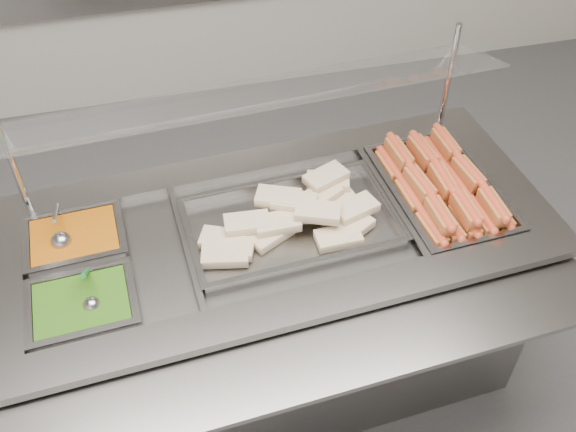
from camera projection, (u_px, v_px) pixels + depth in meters
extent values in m
cube|color=slate|center=(276.00, 308.00, 2.25)|extent=(1.67, 0.77, 0.79)
cube|color=slate|center=(307.00, 306.00, 1.75)|extent=(1.71, 0.21, 0.03)
cube|color=slate|center=(247.00, 163.00, 2.18)|extent=(1.71, 0.21, 0.03)
cube|color=slate|center=(2.00, 287.00, 1.79)|extent=(0.15, 0.52, 0.03)
cube|color=slate|center=(502.00, 176.00, 2.14)|extent=(0.15, 0.52, 0.03)
cube|color=black|center=(274.00, 250.00, 2.04)|extent=(1.50, 0.60, 0.02)
cube|color=slate|center=(391.00, 198.00, 2.04)|extent=(0.05, 0.52, 0.01)
cube|color=slate|center=(186.00, 244.00, 1.90)|extent=(0.05, 0.52, 0.01)
cube|color=slate|center=(325.00, 357.00, 1.67)|extent=(1.65, 0.32, 0.02)
cylinder|color=slate|center=(37.00, 402.00, 1.61)|extent=(0.04, 0.24, 0.02)
cylinder|color=slate|center=(541.00, 270.00, 1.92)|extent=(0.04, 0.24, 0.02)
cylinder|color=#B7B8BC|center=(11.00, 158.00, 1.87)|extent=(0.02, 0.02, 0.40)
cylinder|color=#B7B8BC|center=(448.00, 78.00, 2.17)|extent=(0.02, 0.02, 0.40)
cube|color=silver|center=(253.00, 95.00, 1.84)|extent=(1.51, 0.35, 0.08)
cube|color=#AF4209|center=(77.00, 244.00, 1.95)|extent=(0.27, 0.21, 0.08)
cube|color=#1D5A0E|center=(84.00, 310.00, 1.77)|extent=(0.27, 0.21, 0.08)
cube|color=#9B4C20|center=(431.00, 231.00, 1.96)|extent=(0.06, 0.14, 0.05)
cylinder|color=red|center=(432.00, 226.00, 1.94)|extent=(0.04, 0.15, 0.03)
cube|color=#9B4C20|center=(409.00, 197.00, 2.07)|extent=(0.05, 0.14, 0.05)
cylinder|color=red|center=(410.00, 193.00, 2.05)|extent=(0.03, 0.15, 0.03)
cube|color=#9B4C20|center=(389.00, 167.00, 2.18)|extent=(0.06, 0.14, 0.05)
cylinder|color=red|center=(389.00, 163.00, 2.16)|extent=(0.04, 0.15, 0.03)
cube|color=#9B4C20|center=(448.00, 227.00, 1.97)|extent=(0.06, 0.14, 0.05)
cylinder|color=red|center=(449.00, 223.00, 1.96)|extent=(0.04, 0.15, 0.03)
cube|color=#9B4C20|center=(425.00, 194.00, 2.08)|extent=(0.05, 0.14, 0.05)
cylinder|color=red|center=(426.00, 189.00, 2.07)|extent=(0.03, 0.15, 0.03)
cube|color=#9B4C20|center=(404.00, 164.00, 2.19)|extent=(0.06, 0.14, 0.05)
cylinder|color=red|center=(405.00, 159.00, 2.17)|extent=(0.04, 0.15, 0.03)
cube|color=#9B4C20|center=(464.00, 223.00, 1.98)|extent=(0.06, 0.14, 0.05)
cylinder|color=red|center=(466.00, 219.00, 1.97)|extent=(0.04, 0.15, 0.03)
cube|color=#9B4C20|center=(441.00, 190.00, 2.09)|extent=(0.05, 0.14, 0.05)
cylinder|color=red|center=(442.00, 186.00, 2.08)|extent=(0.04, 0.15, 0.03)
cube|color=#9B4C20|center=(419.00, 161.00, 2.20)|extent=(0.06, 0.14, 0.05)
cylinder|color=red|center=(420.00, 156.00, 2.19)|extent=(0.04, 0.15, 0.03)
cube|color=#9B4C20|center=(481.00, 220.00, 2.00)|extent=(0.05, 0.14, 0.05)
cylinder|color=red|center=(482.00, 215.00, 1.98)|extent=(0.03, 0.15, 0.03)
cube|color=#9B4C20|center=(456.00, 187.00, 2.10)|extent=(0.05, 0.14, 0.05)
cylinder|color=red|center=(457.00, 182.00, 2.09)|extent=(0.03, 0.15, 0.03)
cube|color=#9B4C20|center=(434.00, 157.00, 2.21)|extent=(0.05, 0.14, 0.05)
cylinder|color=red|center=(435.00, 153.00, 2.20)|extent=(0.03, 0.15, 0.03)
cube|color=#9B4C20|center=(497.00, 215.00, 2.01)|extent=(0.05, 0.14, 0.05)
cylinder|color=red|center=(498.00, 211.00, 1.99)|extent=(0.03, 0.15, 0.03)
cube|color=#9B4C20|center=(472.00, 183.00, 2.12)|extent=(0.06, 0.14, 0.05)
cylinder|color=red|center=(473.00, 179.00, 2.10)|extent=(0.04, 0.15, 0.03)
cube|color=#9B4C20|center=(440.00, 216.00, 1.94)|extent=(0.05, 0.14, 0.05)
cylinder|color=red|center=(441.00, 211.00, 1.92)|extent=(0.03, 0.15, 0.03)
cube|color=#9B4C20|center=(420.00, 184.00, 2.04)|extent=(0.06, 0.14, 0.05)
cylinder|color=red|center=(420.00, 180.00, 2.03)|extent=(0.04, 0.15, 0.03)
cube|color=#9B4C20|center=(399.00, 154.00, 2.15)|extent=(0.06, 0.14, 0.05)
cylinder|color=red|center=(400.00, 149.00, 2.14)|extent=(0.04, 0.15, 0.03)
cube|color=#9B4C20|center=(466.00, 210.00, 1.96)|extent=(0.05, 0.14, 0.05)
cylinder|color=red|center=(467.00, 205.00, 1.94)|extent=(0.03, 0.15, 0.03)
cube|color=#9B4C20|center=(443.00, 181.00, 2.05)|extent=(0.05, 0.14, 0.05)
cylinder|color=red|center=(444.00, 176.00, 2.04)|extent=(0.03, 0.15, 0.03)
cube|color=#9B4C20|center=(422.00, 152.00, 2.16)|extent=(0.06, 0.14, 0.05)
cylinder|color=red|center=(423.00, 147.00, 2.15)|extent=(0.04, 0.15, 0.03)
cube|color=#9B4C20|center=(493.00, 207.00, 1.97)|extent=(0.05, 0.14, 0.05)
cylinder|color=red|center=(495.00, 202.00, 1.95)|extent=(0.03, 0.15, 0.03)
cube|color=#9B4C20|center=(468.00, 174.00, 2.08)|extent=(0.06, 0.14, 0.05)
cylinder|color=red|center=(469.00, 169.00, 2.06)|extent=(0.04, 0.15, 0.03)
cube|color=#9B4C20|center=(445.00, 144.00, 2.19)|extent=(0.05, 0.14, 0.05)
cylinder|color=red|center=(446.00, 139.00, 2.17)|extent=(0.03, 0.15, 0.03)
cube|color=beige|center=(231.00, 248.00, 1.89)|extent=(0.15, 0.12, 0.03)
cube|color=beige|center=(223.00, 240.00, 1.92)|extent=(0.16, 0.13, 0.03)
cube|color=beige|center=(338.00, 238.00, 1.93)|extent=(0.14, 0.08, 0.03)
cube|color=beige|center=(270.00, 234.00, 1.94)|extent=(0.16, 0.13, 0.03)
cube|color=beige|center=(352.00, 228.00, 1.95)|extent=(0.16, 0.14, 0.03)
cube|color=beige|center=(336.00, 203.00, 2.03)|extent=(0.15, 0.10, 0.03)
cube|color=beige|center=(225.00, 255.00, 1.87)|extent=(0.15, 0.10, 0.03)
cube|color=beige|center=(307.00, 205.00, 2.03)|extent=(0.15, 0.12, 0.03)
cube|color=beige|center=(320.00, 196.00, 2.02)|extent=(0.16, 0.13, 0.03)
cube|color=beige|center=(355.00, 208.00, 1.98)|extent=(0.15, 0.12, 0.03)
cube|color=beige|center=(247.00, 223.00, 1.93)|extent=(0.14, 0.09, 0.03)
cube|color=beige|center=(300.00, 212.00, 1.97)|extent=(0.15, 0.11, 0.03)
cube|color=beige|center=(277.00, 223.00, 1.93)|extent=(0.14, 0.08, 0.03)
cube|color=beige|center=(328.00, 181.00, 2.07)|extent=(0.15, 0.11, 0.03)
cube|color=beige|center=(318.00, 212.00, 1.93)|extent=(0.16, 0.12, 0.03)
cube|color=beige|center=(294.00, 202.00, 1.96)|extent=(0.16, 0.13, 0.03)
cube|color=beige|center=(278.00, 198.00, 1.97)|extent=(0.16, 0.13, 0.03)
cube|color=beige|center=(326.00, 177.00, 2.04)|extent=(0.16, 0.12, 0.03)
sphere|color=#A4A4A9|center=(62.00, 242.00, 1.90)|extent=(0.06, 0.06, 0.06)
cylinder|color=#A4A4A9|center=(56.00, 213.00, 1.91)|extent=(0.02, 0.15, 0.08)
sphere|color=#A4A4A9|center=(92.00, 306.00, 1.74)|extent=(0.05, 0.05, 0.05)
cylinder|color=#14742F|center=(85.00, 273.00, 1.75)|extent=(0.02, 0.12, 0.11)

